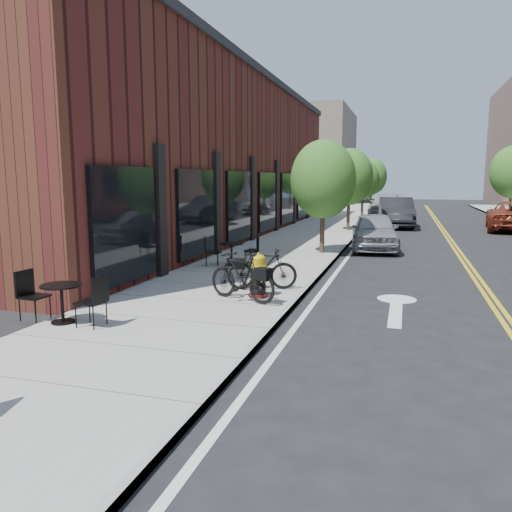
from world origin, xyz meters
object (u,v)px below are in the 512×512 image
(fire_hydrant, at_px, (258,276))
(bicycle_left, at_px, (242,277))
(bistro_set_c, at_px, (232,251))
(parked_car_c, at_px, (387,205))
(bicycle_right, at_px, (262,269))
(parked_car_b, at_px, (396,212))
(bistro_set_b, at_px, (62,298))
(parked_car_a, at_px, (374,231))

(fire_hydrant, relative_size, bicycle_left, 0.56)
(bistro_set_c, height_order, parked_car_c, parked_car_c)
(bicycle_right, height_order, parked_car_b, parked_car_b)
(bistro_set_b, bearing_deg, bicycle_right, 56.98)
(fire_hydrant, height_order, bistro_set_b, fire_hydrant)
(bistro_set_b, xyz_separation_m, parked_car_c, (4.40, 29.82, 0.20))
(fire_hydrant, bearing_deg, parked_car_c, 94.39)
(bistro_set_b, height_order, bistro_set_c, bistro_set_b)
(bicycle_left, relative_size, bistro_set_c, 1.07)
(parked_car_a, bearing_deg, parked_car_b, 80.56)
(fire_hydrant, xyz_separation_m, bistro_set_c, (-1.86, 3.55, -0.03))
(fire_hydrant, relative_size, bistro_set_c, 0.60)
(parked_car_a, xyz_separation_m, parked_car_c, (-0.22, 17.99, 0.07))
(bicycle_right, bearing_deg, bistro_set_b, 124.94)
(bistro_set_b, distance_m, parked_car_b, 21.90)
(bicycle_right, relative_size, parked_car_a, 0.39)
(bicycle_right, xyz_separation_m, bistro_set_b, (-2.62, -3.58, -0.03))
(parked_car_c, bearing_deg, bicycle_right, -89.81)
(fire_hydrant, distance_m, parked_car_b, 18.55)
(bistro_set_b, distance_m, parked_car_a, 12.70)
(bistro_set_b, bearing_deg, parked_car_b, 79.41)
(bicycle_left, relative_size, parked_car_b, 0.35)
(bicycle_left, distance_m, bicycle_right, 1.15)
(bicycle_left, height_order, parked_car_b, parked_car_b)
(fire_hydrant, xyz_separation_m, bicycle_right, (-0.12, 0.70, 0.03))
(fire_hydrant, height_order, parked_car_b, parked_car_b)
(fire_hydrant, distance_m, parked_car_c, 26.98)
(bicycle_right, xyz_separation_m, bistro_set_c, (-1.75, 2.86, -0.06))
(bistro_set_c, bearing_deg, parked_car_b, 50.01)
(bistro_set_c, relative_size, parked_car_c, 0.30)
(parked_car_a, height_order, parked_car_c, parked_car_c)
(bistro_set_b, height_order, parked_car_b, parked_car_b)
(parked_car_b, bearing_deg, bicycle_left, -103.22)
(bicycle_right, relative_size, bistro_set_b, 0.97)
(bistro_set_c, xyz_separation_m, parked_car_c, (3.53, 23.38, 0.22))
(fire_hydrant, height_order, bicycle_right, bicycle_right)
(parked_car_b, bearing_deg, fire_hydrant, -102.73)
(fire_hydrant, height_order, parked_car_a, parked_car_a)
(bicycle_left, height_order, bistro_set_c, bicycle_left)
(parked_car_a, bearing_deg, bistro_set_c, -130.79)
(fire_hydrant, bearing_deg, bicycle_right, 107.55)
(bicycle_left, xyz_separation_m, parked_car_a, (2.11, 9.39, 0.07))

